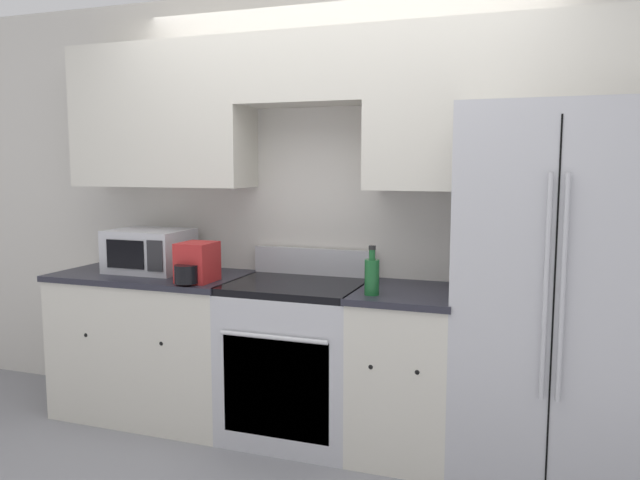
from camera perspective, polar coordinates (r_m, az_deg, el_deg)
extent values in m
plane|color=gray|center=(3.50, -1.81, -19.62)|extent=(12.00, 12.00, 0.00)
cube|color=beige|center=(3.76, 1.79, 2.91)|extent=(8.00, 0.06, 2.60)
cube|color=beige|center=(4.07, -14.27, 10.88)|extent=(1.16, 0.33, 0.87)
cube|color=beige|center=(3.65, -1.35, 15.32)|extent=(0.76, 0.33, 0.39)
cube|color=beige|center=(3.39, 16.67, 11.64)|extent=(1.44, 0.33, 0.87)
cube|color=beige|center=(4.09, -14.89, -9.38)|extent=(1.16, 0.62, 0.86)
cube|color=#23232D|center=(3.99, -15.09, -3.18)|extent=(1.18, 0.64, 0.03)
sphere|color=black|center=(3.97, -20.59, -8.13)|extent=(0.03, 0.03, 0.03)
sphere|color=black|center=(3.67, -14.28, -9.15)|extent=(0.03, 0.03, 0.03)
cube|color=beige|center=(3.48, 7.88, -12.14)|extent=(0.52, 0.62, 0.86)
cube|color=#23232D|center=(3.36, 8.01, -4.88)|extent=(0.54, 0.64, 0.03)
sphere|color=black|center=(3.18, 4.67, -11.48)|extent=(0.03, 0.03, 0.03)
sphere|color=black|center=(3.13, 8.89, -11.84)|extent=(0.03, 0.03, 0.03)
cube|color=#B7B7BC|center=(3.65, -2.16, -11.18)|extent=(0.76, 0.62, 0.86)
cube|color=black|center=(3.40, -4.11, -13.35)|extent=(0.61, 0.01, 0.55)
cube|color=black|center=(3.54, -2.19, -4.25)|extent=(0.76, 0.62, 0.04)
cube|color=#B7B7BC|center=(3.78, -0.62, -1.99)|extent=(0.76, 0.04, 0.16)
cylinder|color=silver|center=(3.29, -4.33, -8.86)|extent=(0.61, 0.02, 0.02)
cube|color=#B7B7BC|center=(3.32, 20.48, -4.58)|extent=(0.92, 0.69, 1.85)
cube|color=black|center=(2.98, 20.56, -5.84)|extent=(0.01, 0.01, 1.70)
cylinder|color=#B7B7BC|center=(2.94, 19.96, -4.16)|extent=(0.02, 0.02, 1.02)
cylinder|color=#B7B7BC|center=(2.94, 21.33, -4.21)|extent=(0.02, 0.02, 1.02)
cube|color=#B7B7BC|center=(4.03, -15.29, -0.94)|extent=(0.47, 0.37, 0.26)
cube|color=black|center=(3.90, -17.39, -1.26)|extent=(0.26, 0.01, 0.17)
cube|color=#262628|center=(3.78, -14.87, -1.43)|extent=(0.10, 0.01, 0.18)
cylinder|color=#195928|center=(3.21, 4.77, -3.41)|extent=(0.08, 0.08, 0.18)
cylinder|color=#195928|center=(3.19, 4.79, -1.33)|extent=(0.03, 0.03, 0.05)
cylinder|color=black|center=(3.18, 4.79, -0.70)|extent=(0.04, 0.04, 0.02)
cube|color=#B22323|center=(3.62, -11.15, -1.99)|extent=(0.19, 0.22, 0.23)
cylinder|color=black|center=(3.53, -12.11, -3.06)|extent=(0.13, 0.13, 0.10)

